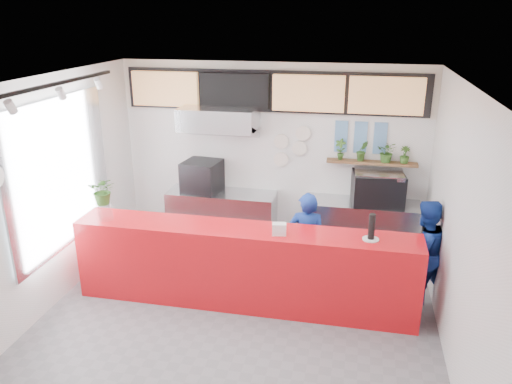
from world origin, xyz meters
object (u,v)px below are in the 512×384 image
Objects in this scene: panini_oven at (202,176)px; pepper_mill at (372,227)px; staff_center at (306,242)px; service_counter at (244,266)px; espresso_machine at (378,188)px; staff_right at (423,252)px.

panini_oven is 3.27m from pepper_mill.
panini_oven is at bearing -37.19° from staff_center.
espresso_machine is (1.72, 1.80, 0.60)m from service_counter.
espresso_machine is at bearing 86.24° from pepper_mill.
service_counter is 2.56m from espresso_machine.
staff_center is (0.76, 0.56, 0.17)m from service_counter.
espresso_machine reaches higher than service_counter.
staff_right is at bearing 13.83° from service_counter.
staff_center reaches higher than espresso_machine.
staff_center is at bearing -134.67° from espresso_machine.
staff_center is at bearing 36.46° from service_counter.
service_counter is 14.00× the size of pepper_mill.
staff_right is at bearing 176.52° from staff_center.
staff_right reaches higher than pepper_mill.
staff_center is 1.16m from pepper_mill.
staff_right is (1.55, 0.01, 0.00)m from staff_center.
panini_oven is at bearing 146.33° from pepper_mill.
pepper_mill is (0.84, -0.57, 0.55)m from staff_center.
staff_center is at bearing -25.78° from panini_oven.
pepper_mill is at bearing -26.08° from panini_oven.
staff_center is 1.00× the size of staff_right.
pepper_mill is at bearing 141.86° from staff_center.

